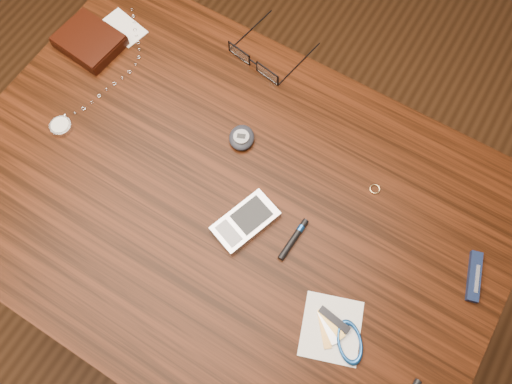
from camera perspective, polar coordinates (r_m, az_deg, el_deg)
ground at (r=1.62m, az=-1.99°, el=-10.35°), size 3.80×3.80×0.00m
desk at (r=1.00m, az=-3.19°, el=-2.98°), size 1.00×0.70×0.75m
wallet_and_card at (r=1.11m, az=-18.42°, el=16.08°), size 0.15×0.16×0.03m
eyeglasses at (r=1.03m, az=-0.01°, el=14.73°), size 0.15×0.16×0.03m
gold_ring at (r=0.93m, az=13.43°, el=0.34°), size 0.02×0.02×0.00m
pocket_watch at (r=1.03m, az=-20.96°, el=7.56°), size 0.10×0.32×0.01m
pda_phone at (r=0.88m, az=-1.23°, el=-3.39°), size 0.09×0.13×0.02m
pedometer at (r=0.94m, az=-1.65°, el=6.24°), size 0.07×0.07×0.02m
notepad_keys at (r=0.85m, az=9.64°, el=-15.82°), size 0.14×0.13×0.01m
pocket_knife at (r=0.93m, az=23.68°, el=-8.82°), size 0.04×0.09×0.01m
black_blue_pen at (r=0.87m, az=4.40°, el=-5.25°), size 0.02×0.08×0.01m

